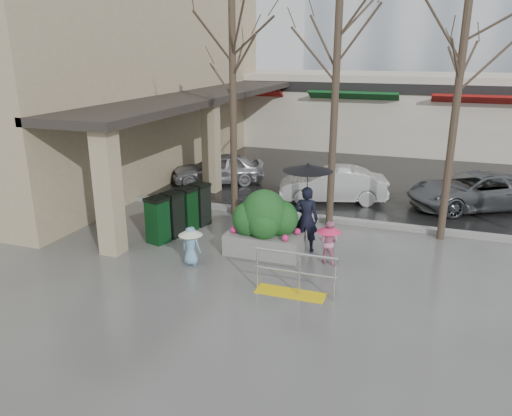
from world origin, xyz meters
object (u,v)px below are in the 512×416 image
Objects in this scene: news_boxes at (180,212)px; car_b at (333,185)px; planter at (265,224)px; handrail at (293,279)px; car_c at (474,191)px; child_pink at (329,239)px; tree_west at (232,56)px; woman at (307,200)px; child_blue at (191,242)px; tree_midwest at (337,51)px; tree_mideast at (461,67)px; car_a at (218,168)px.

news_boxes is 0.64× the size of car_b.
planter reaches higher than car_b.
car_c is at bearing 63.19° from handrail.
child_pink is 4.68m from news_boxes.
tree_west is 5.18m from woman.
woman is 1.20× the size of planter.
car_b is (3.66, 4.75, -0.04)m from news_boxes.
tree_west is at bearing -82.94° from child_blue.
tree_midwest is at bearing -98.77° from woman.
woman is at bearing -29.37° from child_pink.
child_blue is 0.42× the size of news_boxes.
car_c is (4.33, 3.45, -4.60)m from tree_midwest.
tree_mideast is 6.63m from planter.
car_b is (-0.43, 2.61, -4.60)m from tree_midwest.
woman is 0.65× the size of car_b.
tree_midwest reaches higher than child_blue.
child_blue is 2.05m from planter.
tree_west is 3.30× the size of planter.
planter is 0.56× the size of car_a.
handrail is 2.86m from woman.
car_c is at bearing 47.99° from news_boxes.
tree_mideast is 5.70× the size of child_pink.
car_b is at bearing 43.27° from tree_west.
tree_mideast reaches higher than woman.
car_a is (-2.61, 7.67, 0.00)m from child_blue.
tree_mideast is 5.36m from woman.
woman is (2.98, -2.18, -3.63)m from tree_west.
tree_midwest is (-0.16, 4.80, 4.86)m from handrail.
tree_west is 5.97× the size of child_pink.
child_blue is at bearing -123.83° from tree_midwest.
car_a is at bearing 123.22° from planter.
tree_midwest is at bearing -69.30° from child_pink.
car_a is at bearing 116.90° from news_boxes.
handrail is at bearing -11.34° from car_b.
handrail is 9.25m from car_c.
tree_west is 2.75× the size of woman.
news_boxes is at bearing -152.41° from tree_midwest.
handrail is 1.67× the size of child_pink.
news_boxes reaches higher than child_pink.
car_c is (4.76, 0.84, 0.00)m from car_b.
planter is at bearing -148.41° from tree_mideast.
handrail is 0.51× the size of car_a.
car_a is at bearing 146.29° from tree_midwest.
planter is at bearing 123.87° from handrail.
tree_mideast is (6.50, 0.00, -0.22)m from tree_west.
tree_mideast reaches higher than child_blue.
tree_midwest reaches higher than car_a.
woman is 0.54× the size of car_c.
news_boxes is at bearing 147.97° from handrail.
handrail is 0.50× the size of car_b.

